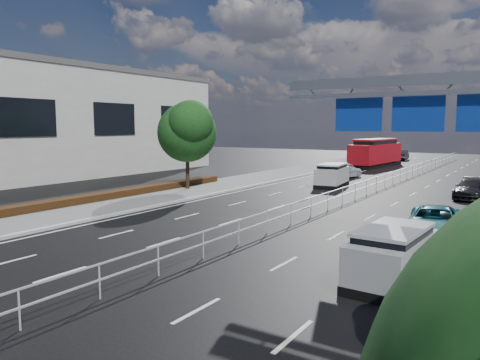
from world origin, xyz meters
The scene contains 13 objects.
ground centered at (0.00, 0.00, 0.00)m, with size 160.00×160.00×0.00m, color black.
median_fence centered at (0.00, 22.50, 0.53)m, with size 0.05×85.00×1.02m.
hedge_near centered at (-13.30, 5.00, 0.36)m, with size 1.00×36.00×0.44m, color black.
overhead_gantry centered at (6.74, 10.05, 5.61)m, with size 10.24×0.38×7.45m.
near_building centered at (-30.00, 18.00, 5.00)m, with size 12.00×38.00×10.00m, color beige.
near_tree_back centered at (-11.94, 17.97, 4.61)m, with size 4.84×4.51×6.69m.
white_minivan centered at (-3.66, 25.95, 0.91)m, with size 2.32×4.44×1.85m.
red_bus centered at (-6.27, 46.65, 1.73)m, with size 3.46×11.28×3.32m.
near_car_silver centered at (-4.94, 32.33, 0.76)m, with size 1.79×4.44×1.51m, color silver.
near_car_dark centered at (-6.31, 59.45, 0.73)m, with size 1.55×4.46×1.47m, color black.
silver_minivan centered at (6.53, 5.01, 0.85)m, with size 2.02×4.28×1.74m.
parked_car_teal centered at (6.50, 12.00, 0.67)m, with size 2.24×4.85×1.35m, color #1C7380.
parked_car_dark centered at (6.50, 25.03, 0.65)m, with size 1.83×4.50×1.31m, color black.
Camera 1 is at (10.08, -9.33, 4.81)m, focal length 35.00 mm.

